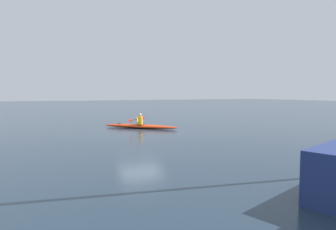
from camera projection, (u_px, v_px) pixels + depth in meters
The scene contains 3 objects.
ground_plane at pixel (141, 132), 16.69m from camera, with size 160.00×160.00×0.00m, color #1E2D3D.
kayak at pixel (140, 126), 18.26m from camera, with size 4.06×4.05×0.26m.
kayaker at pixel (140, 120), 18.24m from camera, with size 1.66×1.67×0.70m.
Camera 1 is at (5.69, 15.64, 2.19)m, focal length 30.67 mm.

